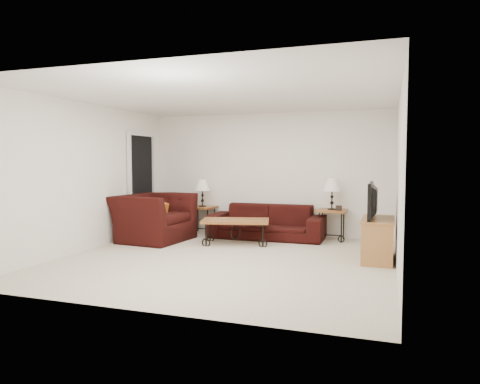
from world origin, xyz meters
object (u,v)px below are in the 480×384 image
at_px(side_table_right, 332,225).
at_px(backpack, 314,230).
at_px(sofa, 266,222).
at_px(armchair, 154,218).
at_px(lamp_left, 202,193).
at_px(side_table_left, 203,220).
at_px(tv_stand, 378,239).
at_px(coffee_table, 236,232).
at_px(television, 377,201).
at_px(lamp_right, 332,194).

xyz_separation_m(side_table_right, backpack, (-0.27, -0.43, -0.05)).
distance_m(sofa, armchair, 2.18).
bearing_deg(side_table_right, lamp_left, 180.00).
height_order(side_table_left, tv_stand, tv_stand).
xyz_separation_m(lamp_left, coffee_table, (1.07, -0.95, -0.62)).
xyz_separation_m(tv_stand, television, (-0.02, 0.00, 0.60)).
relative_size(sofa, television, 2.36).
distance_m(lamp_right, coffee_table, 1.99).
distance_m(side_table_left, coffee_table, 1.43).
xyz_separation_m(sofa, lamp_left, (-1.44, 0.18, 0.52)).
distance_m(lamp_left, tv_stand, 3.90).
distance_m(lamp_right, armchair, 3.44).
relative_size(sofa, armchair, 1.65).
relative_size(armchair, tv_stand, 1.28).
relative_size(lamp_right, television, 0.62).
height_order(armchair, backpack, armchair).
relative_size(side_table_left, television, 0.59).
distance_m(armchair, tv_stand, 4.12).
bearing_deg(armchair, sofa, -59.25).
bearing_deg(side_table_right, lamp_right, 0.00).
height_order(lamp_right, coffee_table, lamp_right).
xyz_separation_m(sofa, lamp_right, (1.25, 0.18, 0.56)).
xyz_separation_m(lamp_right, backpack, (-0.27, -0.43, -0.65)).
bearing_deg(lamp_right, backpack, -121.86).
xyz_separation_m(armchair, tv_stand, (4.11, -0.37, -0.12)).
bearing_deg(side_table_right, armchair, -161.01).
bearing_deg(lamp_left, tv_stand, -22.52).
bearing_deg(sofa, coffee_table, -115.82).
relative_size(side_table_right, backpack, 1.21).
relative_size(sofa, side_table_right, 3.79).
relative_size(side_table_left, backpack, 1.15).
xyz_separation_m(lamp_left, armchair, (-0.53, -1.11, -0.40)).
xyz_separation_m(coffee_table, backpack, (1.35, 0.52, 0.02)).
bearing_deg(sofa, armchair, -154.80).
bearing_deg(lamp_right, coffee_table, -149.67).
height_order(side_table_left, backpack, side_table_left).
bearing_deg(television, sofa, -121.65).
bearing_deg(coffee_table, tv_stand, -12.03).
bearing_deg(television, side_table_left, -112.64).
bearing_deg(television, coffee_table, -102.12).
distance_m(side_table_right, lamp_right, 0.59).
bearing_deg(coffee_table, backpack, 20.87).
relative_size(lamp_right, tv_stand, 0.56).
bearing_deg(side_table_right, tv_stand, -59.22).
xyz_separation_m(sofa, side_table_left, (-1.44, 0.18, -0.05)).
bearing_deg(backpack, side_table_left, 147.85).
bearing_deg(television, side_table_right, -149.79).
bearing_deg(lamp_left, coffee_table, -41.56).
distance_m(lamp_left, armchair, 1.29).
relative_size(side_table_left, lamp_right, 0.95).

